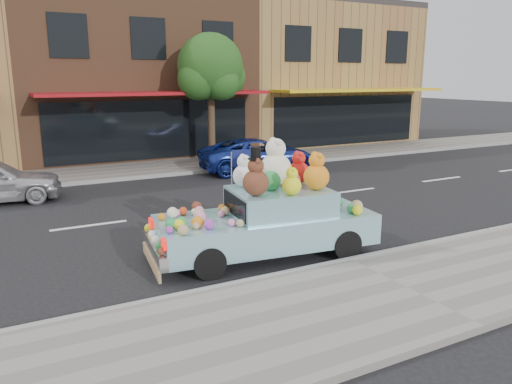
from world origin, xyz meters
TOP-DOWN VIEW (x-y plane):
  - ground at (0.00, 0.00)m, footprint 120.00×120.00m
  - near_sidewalk at (0.00, -6.50)m, footprint 60.00×3.00m
  - far_sidewalk at (0.00, 6.50)m, footprint 60.00×3.00m
  - near_kerb at (0.00, -5.00)m, footprint 60.00×0.12m
  - far_kerb at (0.00, 5.00)m, footprint 60.00×0.12m
  - storefront_mid at (0.00, 11.97)m, footprint 10.00×9.80m
  - storefront_right at (10.00, 11.97)m, footprint 10.00×9.80m
  - street_tree at (2.03, 6.55)m, footprint 3.00×2.70m
  - car_blue at (3.02, 4.39)m, footprint 4.73×2.65m
  - art_car at (-1.13, -3.78)m, footprint 4.66×2.26m

SIDE VIEW (x-z plane):
  - ground at x=0.00m, z-range 0.00..0.00m
  - near_sidewalk at x=0.00m, z-range 0.00..0.12m
  - far_sidewalk at x=0.00m, z-range 0.00..0.12m
  - near_kerb at x=0.00m, z-range 0.00..0.13m
  - far_kerb at x=0.00m, z-range 0.00..0.13m
  - car_blue at x=3.02m, z-range 0.00..1.25m
  - art_car at x=-1.13m, z-range -0.34..1.99m
  - storefront_mid at x=0.00m, z-range -0.01..7.29m
  - storefront_right at x=10.00m, z-range -0.01..7.29m
  - street_tree at x=2.03m, z-range 1.08..6.30m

